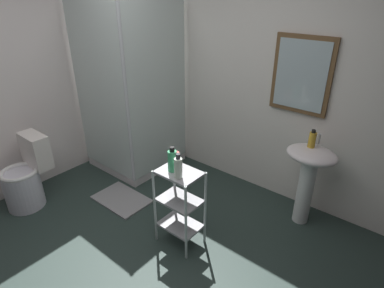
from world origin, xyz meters
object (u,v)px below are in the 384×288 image
(body_wash_bottle_green, at_px, (172,160))
(bath_mat, at_px, (122,199))
(pedestal_sink, at_px, (309,170))
(toilet, at_px, (26,178))
(hand_soap_bottle, at_px, (312,139))
(rinse_cup, at_px, (176,158))
(storage_cart, at_px, (180,202))
(lotion_bottle_white, at_px, (178,167))
(shower_stall, at_px, (135,134))

(body_wash_bottle_green, xyz_separation_m, bath_mat, (-0.85, 0.07, -0.83))
(pedestal_sink, xyz_separation_m, toilet, (-2.36, -1.57, -0.26))
(pedestal_sink, xyz_separation_m, hand_soap_bottle, (-0.03, 0.01, 0.31))
(pedestal_sink, bearing_deg, rinse_cup, -133.61)
(storage_cart, height_order, rinse_cup, rinse_cup)
(pedestal_sink, distance_m, lotion_bottle_white, 1.28)
(lotion_bottle_white, bearing_deg, hand_soap_bottle, 58.12)
(bath_mat, bearing_deg, body_wash_bottle_green, -4.84)
(body_wash_bottle_green, bearing_deg, bath_mat, 175.16)
(lotion_bottle_white, bearing_deg, pedestal_sink, 56.80)
(pedestal_sink, relative_size, toilet, 1.07)
(hand_soap_bottle, height_order, lotion_bottle_white, hand_soap_bottle)
(lotion_bottle_white, relative_size, body_wash_bottle_green, 0.98)
(lotion_bottle_white, bearing_deg, toilet, -162.52)
(storage_cart, bearing_deg, hand_soap_bottle, 54.32)
(storage_cart, height_order, hand_soap_bottle, hand_soap_bottle)
(toilet, height_order, body_wash_bottle_green, body_wash_bottle_green)
(rinse_cup, bearing_deg, bath_mat, -177.76)
(lotion_bottle_white, bearing_deg, storage_cart, 128.19)
(storage_cart, bearing_deg, lotion_bottle_white, -51.81)
(shower_stall, height_order, body_wash_bottle_green, shower_stall)
(hand_soap_bottle, distance_m, lotion_bottle_white, 1.25)
(bath_mat, bearing_deg, rinse_cup, 2.24)
(hand_soap_bottle, xyz_separation_m, rinse_cup, (-0.83, -0.91, -0.09))
(hand_soap_bottle, height_order, rinse_cup, hand_soap_bottle)
(hand_soap_bottle, bearing_deg, pedestal_sink, -28.10)
(rinse_cup, bearing_deg, toilet, -155.71)
(shower_stall, xyz_separation_m, hand_soap_bottle, (2.04, 0.34, 0.42))
(storage_cart, relative_size, lotion_bottle_white, 3.45)
(lotion_bottle_white, height_order, bath_mat, lotion_bottle_white)
(toilet, height_order, rinse_cup, rinse_cup)
(shower_stall, xyz_separation_m, toilet, (-0.29, -1.25, -0.15))
(toilet, relative_size, body_wash_bottle_green, 3.46)
(toilet, distance_m, hand_soap_bottle, 2.88)
(storage_cart, xyz_separation_m, lotion_bottle_white, (0.05, -0.07, 0.40))
(rinse_cup, bearing_deg, storage_cart, -36.66)
(body_wash_bottle_green, bearing_deg, shower_stall, 151.95)
(toilet, relative_size, lotion_bottle_white, 3.54)
(shower_stall, relative_size, bath_mat, 3.33)
(lotion_bottle_white, distance_m, rinse_cup, 0.23)
(pedestal_sink, bearing_deg, toilet, -146.25)
(hand_soap_bottle, relative_size, rinse_cup, 1.56)
(lotion_bottle_white, relative_size, bath_mat, 0.36)
(rinse_cup, relative_size, bath_mat, 0.18)
(storage_cart, height_order, bath_mat, storage_cart)
(shower_stall, relative_size, hand_soap_bottle, 11.77)
(toilet, height_order, lotion_bottle_white, lotion_bottle_white)
(pedestal_sink, relative_size, bath_mat, 1.35)
(body_wash_bottle_green, height_order, bath_mat, body_wash_bottle_green)
(pedestal_sink, distance_m, bath_mat, 1.98)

